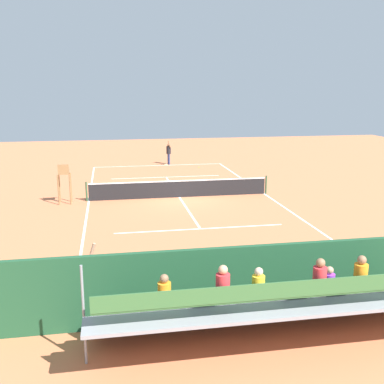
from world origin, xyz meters
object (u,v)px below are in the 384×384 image
(tennis_net, at_px, (179,189))
(bleacher_stand, at_px, (280,305))
(umpire_chair, at_px, (64,179))
(line_judge, at_px, (92,277))
(tennis_ball_near, at_px, (199,167))
(equipment_bag, at_px, (302,295))
(tennis_racket, at_px, (166,165))
(tennis_player, at_px, (169,152))
(courtside_bench, at_px, (358,276))

(tennis_net, distance_m, bleacher_stand, 15.38)
(umpire_chair, relative_size, line_judge, 1.11)
(line_judge, bearing_deg, tennis_ball_near, -108.21)
(umpire_chair, bearing_deg, equipment_bag, 120.65)
(tennis_racket, bearing_deg, tennis_net, 86.91)
(umpire_chair, bearing_deg, bleacher_stand, 112.75)
(tennis_net, xyz_separation_m, tennis_ball_near, (-2.96, -9.38, -0.47))
(equipment_bag, relative_size, tennis_player, 0.47)
(tennis_player, bearing_deg, courtside_bench, 95.75)
(umpire_chair, distance_m, tennis_ball_near, 13.41)
(tennis_ball_near, bearing_deg, bleacher_stand, 83.43)
(line_judge, bearing_deg, bleacher_stand, 152.51)
(umpire_chair, bearing_deg, tennis_ball_near, -133.31)
(courtside_bench, height_order, line_judge, line_judge)
(tennis_player, distance_m, tennis_racket, 1.05)
(tennis_net, distance_m, equipment_bag, 13.49)
(tennis_ball_near, bearing_deg, equipment_bag, 86.44)
(equipment_bag, bearing_deg, umpire_chair, -59.35)
(bleacher_stand, relative_size, umpire_chair, 4.23)
(bleacher_stand, bearing_deg, tennis_net, -89.61)
(umpire_chair, xyz_separation_m, courtside_bench, (-9.58, 12.93, -0.76))
(tennis_net, xyz_separation_m, bleacher_stand, (-0.10, 15.38, 0.46))
(tennis_net, bearing_deg, umpire_chair, 3.15)
(tennis_racket, distance_m, tennis_ball_near, 3.01)
(bleacher_stand, distance_m, courtside_bench, 3.91)
(tennis_ball_near, bearing_deg, umpire_chair, 46.69)
(umpire_chair, height_order, tennis_ball_near, umpire_chair)
(courtside_bench, relative_size, equipment_bag, 2.00)
(tennis_racket, bearing_deg, umpire_chair, 59.57)
(courtside_bench, height_order, equipment_bag, courtside_bench)
(umpire_chair, relative_size, tennis_player, 1.11)
(tennis_player, bearing_deg, bleacher_stand, 88.32)
(bleacher_stand, distance_m, equipment_bag, 2.56)
(equipment_bag, xyz_separation_m, line_judge, (5.95, -0.38, 0.84))
(tennis_net, xyz_separation_m, equipment_bag, (-1.54, 13.40, -0.32))
(bleacher_stand, distance_m, tennis_ball_near, 24.93)
(tennis_player, xyz_separation_m, tennis_racket, (0.28, 0.17, -1.00))
(umpire_chair, bearing_deg, line_judge, 98.03)
(tennis_player, bearing_deg, tennis_ball_near, 135.24)
(bleacher_stand, height_order, line_judge, bleacher_stand)
(umpire_chair, height_order, equipment_bag, umpire_chair)
(tennis_net, distance_m, umpire_chair, 6.26)
(umpire_chair, distance_m, tennis_player, 13.74)
(courtside_bench, bearing_deg, tennis_ball_near, -88.94)
(line_judge, bearing_deg, tennis_net, -108.71)
(bleacher_stand, height_order, tennis_player, bleacher_stand)
(bleacher_stand, xyz_separation_m, equipment_bag, (-1.43, -1.98, -0.78))
(bleacher_stand, relative_size, tennis_player, 4.70)
(bleacher_stand, bearing_deg, umpire_chair, -67.25)
(bleacher_stand, distance_m, umpire_chair, 16.31)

